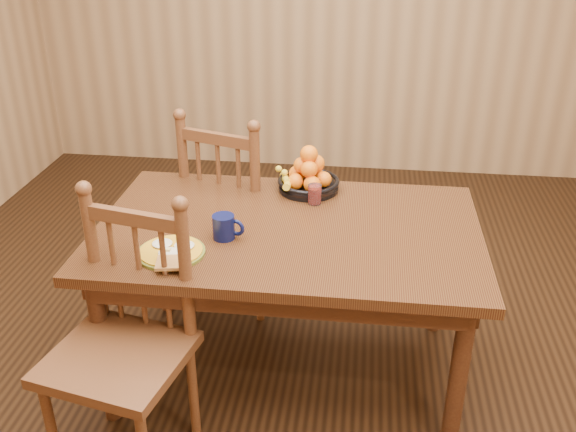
# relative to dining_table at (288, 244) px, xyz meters

# --- Properties ---
(room) EXTENTS (4.52, 5.02, 2.72)m
(room) POSITION_rel_dining_table_xyz_m (0.00, 0.00, 0.68)
(room) COLOR black
(room) RESTS_ON ground
(dining_table) EXTENTS (1.60, 1.00, 0.75)m
(dining_table) POSITION_rel_dining_table_xyz_m (0.00, 0.00, 0.00)
(dining_table) COLOR black
(dining_table) RESTS_ON ground
(chair_far) EXTENTS (0.60, 0.59, 1.06)m
(chair_far) POSITION_rel_dining_table_xyz_m (-0.34, 0.56, -0.15)
(chair_far) COLOR #4B2816
(chair_far) RESTS_ON ground
(chair_near) EXTENTS (0.56, 0.54, 1.05)m
(chair_near) POSITION_rel_dining_table_xyz_m (-0.54, -0.56, -0.16)
(chair_near) COLOR #4B2816
(chair_near) RESTS_ON ground
(breakfast_plate) EXTENTS (0.26, 0.30, 0.04)m
(breakfast_plate) POSITION_rel_dining_table_xyz_m (-0.42, -0.28, 0.10)
(breakfast_plate) COLOR #59601E
(breakfast_plate) RESTS_ON dining_table
(fork) EXTENTS (0.06, 0.18, 0.00)m
(fork) POSITION_rel_dining_table_xyz_m (-0.37, -0.35, 0.09)
(fork) COLOR silver
(fork) RESTS_ON dining_table
(spoon) EXTENTS (0.04, 0.16, 0.01)m
(spoon) POSITION_rel_dining_table_xyz_m (-0.34, -0.24, 0.09)
(spoon) COLOR silver
(spoon) RESTS_ON dining_table
(coffee_mug) EXTENTS (0.13, 0.09, 0.10)m
(coffee_mug) POSITION_rel_dining_table_xyz_m (-0.24, -0.13, 0.14)
(coffee_mug) COLOR #090E34
(coffee_mug) RESTS_ON dining_table
(juice_glass) EXTENTS (0.06, 0.06, 0.09)m
(juice_glass) POSITION_rel_dining_table_xyz_m (0.09, 0.24, 0.13)
(juice_glass) COLOR silver
(juice_glass) RESTS_ON dining_table
(fruit_bowl) EXTENTS (0.32, 0.29, 0.22)m
(fruit_bowl) POSITION_rel_dining_table_xyz_m (0.04, 0.38, 0.15)
(fruit_bowl) COLOR black
(fruit_bowl) RESTS_ON dining_table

